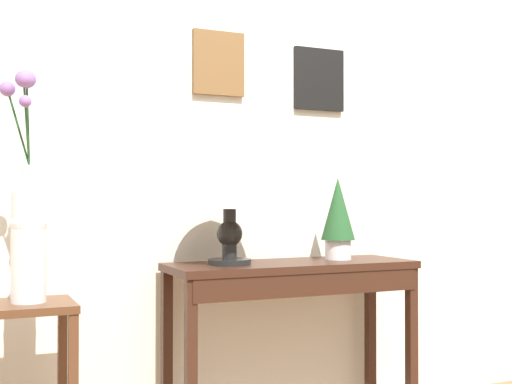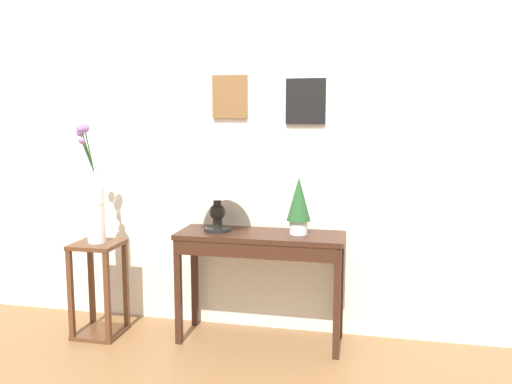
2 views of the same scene
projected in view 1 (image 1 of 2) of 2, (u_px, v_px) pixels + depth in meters
back_wall_with_art at (271, 140)px, 3.40m from camera, size 9.00×0.13×2.80m
console_table at (294, 288)px, 3.09m from camera, size 1.18×0.42×0.80m
table_lamp at (230, 186)px, 2.99m from camera, size 0.39×0.39×0.50m
potted_plant_on_console at (338, 215)px, 3.24m from camera, size 0.17×0.17×0.40m
flower_vase_tall at (28, 226)px, 2.49m from camera, size 0.18×0.20×0.87m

